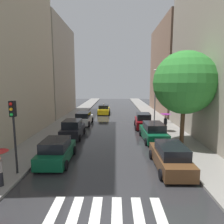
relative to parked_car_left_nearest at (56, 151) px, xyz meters
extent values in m
cube|color=#2A2A2C|center=(3.71, 17.48, -0.79)|extent=(28.00, 72.00, 0.04)
cube|color=gray|center=(-2.79, 17.48, -0.69)|extent=(3.00, 72.00, 0.15)
cube|color=gray|center=(10.21, 17.48, -0.69)|extent=(3.00, 72.00, 0.15)
cube|color=silver|center=(1.46, -5.33, -0.76)|extent=(0.45, 2.20, 0.01)
cube|color=silver|center=(2.36, -5.33, -0.76)|extent=(0.45, 2.20, 0.01)
cube|color=silver|center=(3.26, -5.33, -0.76)|extent=(0.45, 2.20, 0.01)
cube|color=silver|center=(4.16, -5.33, -0.76)|extent=(0.45, 2.20, 0.01)
cube|color=silver|center=(5.06, -5.33, -0.76)|extent=(0.45, 2.20, 0.01)
cube|color=silver|center=(5.96, -5.33, -0.76)|extent=(0.45, 2.20, 0.01)
cube|color=#9E9384|center=(-7.29, 21.01, 6.83)|extent=(6.00, 13.73, 15.20)
cube|color=#8C6B56|center=(14.71, 23.83, 7.13)|extent=(6.00, 15.63, 15.80)
cube|color=#0C4C2D|center=(0.00, 0.06, -0.19)|extent=(1.92, 4.20, 0.81)
cube|color=black|center=(0.00, -0.15, 0.54)|extent=(1.67, 2.32, 0.66)
cylinder|color=black|center=(-0.95, 1.42, -0.45)|extent=(0.23, 0.64, 0.64)
cylinder|color=black|center=(0.91, 1.45, -0.45)|extent=(0.23, 0.64, 0.64)
cylinder|color=black|center=(-0.91, -1.33, -0.45)|extent=(0.23, 0.64, 0.64)
cylinder|color=black|center=(0.95, -1.31, -0.45)|extent=(0.23, 0.64, 0.64)
cube|color=black|center=(-0.21, 6.23, -0.15)|extent=(1.83, 4.02, 0.89)
cube|color=black|center=(-0.21, 6.03, 0.67)|extent=(1.61, 2.21, 0.73)
cylinder|color=black|center=(-1.12, 7.56, -0.45)|extent=(0.22, 0.64, 0.64)
cylinder|color=black|center=(0.70, 7.56, -0.45)|extent=(0.22, 0.64, 0.64)
cylinder|color=black|center=(-1.13, 4.91, -0.45)|extent=(0.22, 0.64, 0.64)
cylinder|color=black|center=(0.69, 4.90, -0.45)|extent=(0.22, 0.64, 0.64)
cube|color=silver|center=(-0.17, 12.73, -0.21)|extent=(2.00, 4.52, 0.77)
cube|color=black|center=(-0.18, 12.51, 0.50)|extent=(1.71, 2.51, 0.63)
cylinder|color=black|center=(-1.04, 14.23, -0.45)|extent=(0.24, 0.65, 0.64)
cylinder|color=black|center=(0.80, 14.17, -0.45)|extent=(0.24, 0.65, 0.64)
cylinder|color=black|center=(-1.15, 11.29, -0.45)|extent=(0.24, 0.65, 0.64)
cylinder|color=black|center=(0.69, 11.22, -0.45)|extent=(0.24, 0.65, 0.64)
cube|color=brown|center=(7.59, -0.86, -0.19)|extent=(1.85, 4.79, 0.81)
cube|color=black|center=(7.59, -1.10, 0.54)|extent=(1.61, 2.64, 0.66)
cylinder|color=black|center=(6.67, 0.72, -0.45)|extent=(0.22, 0.64, 0.64)
cylinder|color=black|center=(8.49, 0.73, -0.45)|extent=(0.22, 0.64, 0.64)
cylinder|color=black|center=(6.69, -2.44, -0.45)|extent=(0.22, 0.64, 0.64)
cylinder|color=black|center=(8.51, -2.43, -0.45)|extent=(0.22, 0.64, 0.64)
cube|color=#0C4C2D|center=(7.67, 5.42, -0.17)|extent=(2.12, 4.80, 0.85)
cube|color=black|center=(7.69, 5.19, 0.60)|extent=(1.79, 2.67, 0.69)
cylinder|color=black|center=(6.65, 6.94, -0.45)|extent=(0.25, 0.65, 0.64)
cylinder|color=black|center=(8.56, 7.02, -0.45)|extent=(0.25, 0.65, 0.64)
cylinder|color=black|center=(6.79, 3.82, -0.45)|extent=(0.25, 0.65, 0.64)
cylinder|color=black|center=(8.70, 3.91, -0.45)|extent=(0.25, 0.65, 0.64)
cube|color=maroon|center=(7.42, 10.63, -0.15)|extent=(1.99, 4.35, 0.90)
cube|color=black|center=(7.41, 10.42, 0.67)|extent=(1.69, 2.42, 0.73)
cylinder|color=black|center=(6.58, 12.08, -0.45)|extent=(0.25, 0.65, 0.64)
cylinder|color=black|center=(8.38, 12.00, -0.45)|extent=(0.25, 0.65, 0.64)
cylinder|color=black|center=(6.46, 9.27, -0.45)|extent=(0.25, 0.65, 0.64)
cylinder|color=black|center=(8.25, 9.18, -0.45)|extent=(0.25, 0.65, 0.64)
cube|color=yellow|center=(1.99, 21.31, -0.19)|extent=(1.86, 4.64, 0.80)
cube|color=black|center=(1.99, 21.08, 0.53)|extent=(1.63, 2.55, 0.65)
cube|color=#F2EDCC|center=(1.99, 21.08, 0.95)|extent=(0.20, 0.36, 0.18)
cylinder|color=black|center=(1.07, 22.84, -0.45)|extent=(0.22, 0.64, 0.64)
cylinder|color=black|center=(2.92, 22.84, -0.45)|extent=(0.22, 0.64, 0.64)
cylinder|color=black|center=(1.07, 19.78, -0.45)|extent=(0.22, 0.64, 0.64)
cylinder|color=black|center=(2.92, 19.78, -0.45)|extent=(0.22, 0.64, 0.64)
cylinder|color=black|center=(-1.88, -3.52, -0.24)|extent=(0.28, 0.28, 0.76)
cylinder|color=black|center=(9.55, 8.37, -0.23)|extent=(0.28, 0.28, 0.79)
cylinder|color=black|center=(9.55, 8.37, 0.48)|extent=(0.36, 0.36, 0.62)
sphere|color=tan|center=(9.55, 8.37, 0.92)|extent=(0.25, 0.25, 0.25)
cone|color=#8C1E8C|center=(9.55, 8.37, 1.20)|extent=(1.15, 1.15, 0.20)
cylinder|color=#333338|center=(9.55, 8.37, 0.84)|extent=(0.02, 0.02, 0.72)
cylinder|color=#513823|center=(9.87, 3.86, 0.92)|extent=(0.36, 0.36, 3.07)
sphere|color=#318533|center=(9.87, 3.86, 4.69)|extent=(5.26, 5.26, 5.26)
cylinder|color=black|center=(-1.74, -2.06, 1.08)|extent=(0.12, 0.12, 3.40)
cube|color=black|center=(-1.74, -2.06, 3.23)|extent=(0.30, 0.30, 0.90)
sphere|color=red|center=(-1.74, -2.24, 3.53)|extent=(0.18, 0.18, 0.18)
sphere|color=#F2A519|center=(-1.74, -2.24, 3.23)|extent=(0.18, 0.18, 0.18)
sphere|color=green|center=(-1.74, -2.24, 2.93)|extent=(0.18, 0.18, 0.18)
cylinder|color=#595B60|center=(9.26, 13.11, 2.75)|extent=(0.16, 0.16, 6.74)
ellipsoid|color=beige|center=(9.26, 13.11, 6.27)|extent=(0.60, 0.28, 0.24)
camera|label=1|loc=(4.11, -13.02, 4.71)|focal=31.71mm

